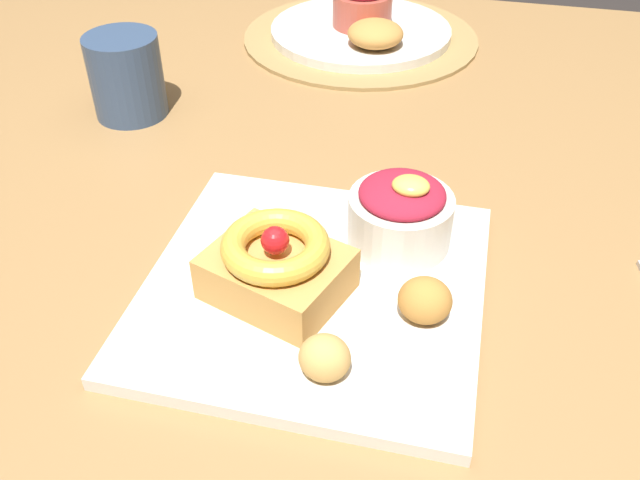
% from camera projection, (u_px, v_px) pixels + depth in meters
% --- Properties ---
extents(dining_table, '(1.20, 1.03, 0.73)m').
position_uv_depth(dining_table, '(305.00, 229.00, 0.78)').
color(dining_table, olive).
rests_on(dining_table, ground_plane).
extents(woven_placemat, '(0.32, 0.32, 0.00)m').
position_uv_depth(woven_placemat, '(364.00, 37.00, 0.96)').
color(woven_placemat, '#997A47').
rests_on(woven_placemat, dining_table).
extents(front_plate, '(0.27, 0.27, 0.01)m').
position_uv_depth(front_plate, '(314.00, 288.00, 0.56)').
color(front_plate, silver).
rests_on(front_plate, dining_table).
extents(cake_slice, '(0.12, 0.11, 0.06)m').
position_uv_depth(cake_slice, '(276.00, 265.00, 0.53)').
color(cake_slice, '#C68E47').
rests_on(cake_slice, front_plate).
extents(berry_ramekin, '(0.09, 0.09, 0.07)m').
position_uv_depth(berry_ramekin, '(401.00, 213.00, 0.57)').
color(berry_ramekin, silver).
rests_on(berry_ramekin, front_plate).
extents(fritter_front, '(0.04, 0.04, 0.04)m').
position_uv_depth(fritter_front, '(425.00, 300.00, 0.51)').
color(fritter_front, '#BC7F38').
rests_on(fritter_front, front_plate).
extents(fritter_middle, '(0.04, 0.03, 0.03)m').
position_uv_depth(fritter_middle, '(325.00, 358.00, 0.47)').
color(fritter_middle, tan).
rests_on(fritter_middle, front_plate).
extents(back_plate, '(0.25, 0.25, 0.01)m').
position_uv_depth(back_plate, '(364.00, 31.00, 0.95)').
color(back_plate, silver).
rests_on(back_plate, woven_placemat).
extents(back_ramekin, '(0.08, 0.08, 0.07)m').
position_uv_depth(back_ramekin, '(360.00, 4.00, 0.94)').
color(back_ramekin, '#B24C3D').
rests_on(back_ramekin, back_plate).
extents(back_pastry, '(0.07, 0.07, 0.03)m').
position_uv_depth(back_pastry, '(375.00, 34.00, 0.89)').
color(back_pastry, '#B77F3D').
rests_on(back_pastry, back_plate).
extents(coffee_mug, '(0.08, 0.08, 0.09)m').
position_uv_depth(coffee_mug, '(126.00, 76.00, 0.77)').
color(coffee_mug, '#334766').
rests_on(coffee_mug, dining_table).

